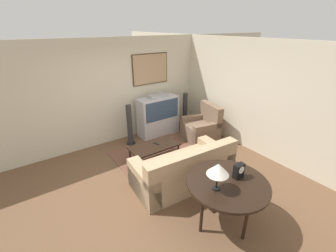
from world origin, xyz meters
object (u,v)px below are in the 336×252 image
at_px(console_table, 227,185).
at_px(speaker_tower_left, 130,126).
at_px(armchair, 202,128).
at_px(tv, 158,116).
at_px(table_lamp, 218,170).
at_px(couch, 184,170).
at_px(mantel_clock, 239,171).
at_px(speaker_tower_right, 185,111).
at_px(coffee_table, 154,147).

height_order(console_table, speaker_tower_left, speaker_tower_left).
bearing_deg(armchair, tv, -128.09).
relative_size(console_table, table_lamp, 2.90).
distance_m(armchair, table_lamp, 3.21).
height_order(couch, mantel_clock, mantel_clock).
xyz_separation_m(couch, speaker_tower_right, (1.74, 2.13, 0.21)).
bearing_deg(mantel_clock, coffee_table, 93.82).
relative_size(coffee_table, console_table, 0.92).
relative_size(table_lamp, mantel_clock, 1.83).
bearing_deg(speaker_tower_right, table_lamp, -122.50).
bearing_deg(table_lamp, coffee_table, 81.59).
distance_m(couch, table_lamp, 1.46).
bearing_deg(console_table, mantel_clock, -2.03).
bearing_deg(coffee_table, speaker_tower_left, 95.76).
bearing_deg(tv, speaker_tower_right, -4.26).
relative_size(armchair, mantel_clock, 4.32).
xyz_separation_m(couch, table_lamp, (-0.35, -1.15, 0.82)).
relative_size(couch, armchair, 2.00).
bearing_deg(speaker_tower_left, mantel_clock, -85.56).
distance_m(couch, armchair, 2.04).
relative_size(tv, armchair, 1.19).
bearing_deg(speaker_tower_left, console_table, -89.34).
relative_size(couch, coffee_table, 1.77).
height_order(coffee_table, console_table, console_table).
bearing_deg(mantel_clock, console_table, 177.97).
bearing_deg(couch, speaker_tower_right, -125.26).
relative_size(tv, console_table, 0.97).
relative_size(table_lamp, speaker_tower_left, 0.39).
bearing_deg(speaker_tower_left, armchair, -27.02).
xyz_separation_m(couch, mantel_clock, (0.13, -1.15, 0.60)).
bearing_deg(speaker_tower_right, couch, -129.29).
height_order(console_table, mantel_clock, mantel_clock).
relative_size(speaker_tower_left, speaker_tower_right, 1.00).
distance_m(coffee_table, console_table, 2.26).
height_order(couch, armchair, armchair).
bearing_deg(speaker_tower_left, coffee_table, -84.24).
height_order(console_table, speaker_tower_right, speaker_tower_right).
height_order(tv, mantel_clock, tv).
distance_m(mantel_clock, speaker_tower_left, 3.32).
bearing_deg(couch, coffee_table, -84.95).
bearing_deg(mantel_clock, table_lamp, 179.87).
distance_m(couch, console_table, 1.22).
relative_size(couch, speaker_tower_left, 1.84).
distance_m(armchair, speaker_tower_left, 1.98).
xyz_separation_m(armchair, coffee_table, (-1.65, -0.16, 0.03)).
distance_m(couch, coffee_table, 1.08).
height_order(table_lamp, speaker_tower_right, table_lamp).
relative_size(armchair, speaker_tower_right, 0.92).
bearing_deg(coffee_table, couch, -88.97).
bearing_deg(console_table, speaker_tower_left, 90.66).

